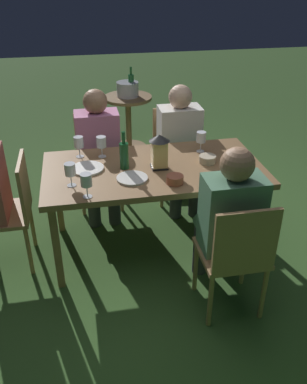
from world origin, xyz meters
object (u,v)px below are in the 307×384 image
wine_glass_d (79,143)px  wine_glass_e (70,170)px  bowl_salad (235,165)px  chair_head_far (12,208)px  person_in_cream (181,143)px  bowl_olives (175,179)px  person_in_pink (99,149)px  side_table (128,114)px  green_bottle_on_table (124,155)px  wine_glass_a (201,138)px  chair_side_right_a (236,253)px  plate_a (87,168)px  plate_b (132,178)px  ice_bucket (128,88)px  wine_glass_c (86,181)px  wine_glass_b (101,143)px  chair_side_left_b (98,155)px  dining_table (153,174)px  person_in_green (228,217)px  bowl_bread (207,159)px  lantern_centerpiece (159,150)px  chair_side_left_a (175,149)px

wine_glass_d → wine_glass_e: (0.07, 0.47, 0.00)m
wine_glass_e → bowl_salad: size_ratio=1.02×
chair_head_far → bowl_salad: bearing=175.6°
chair_head_far → person_in_cream: 1.59m
bowl_olives → person_in_pink: bearing=-62.7°
side_table → green_bottle_on_table: bearing=81.8°
person_in_cream → wine_glass_a: size_ratio=6.80×
chair_side_right_a → person_in_cream: size_ratio=0.76×
plate_a → plate_b: 0.38m
ice_bucket → wine_glass_c: bearing=76.2°
chair_side_right_a → wine_glass_b: wine_glass_b is taller
chair_side_left_b → wine_glass_a: (-0.80, 0.62, 0.36)m
person_in_cream → plate_b: person_in_cream is taller
dining_table → wine_glass_e: bearing=16.6°
wine_glass_d → side_table: bearing=-109.3°
chair_side_left_b → person_in_green: bearing=117.1°
person_in_cream → wine_glass_a: person_in_cream is taller
plate_b → side_table: bearing=-96.8°
wine_glass_a → wine_glass_c: size_ratio=1.00×
wine_glass_d → bowl_bread: (-0.96, 0.29, -0.09)m
lantern_centerpiece → green_bottle_on_table: bearing=-8.6°
chair_side_left_b → chair_side_left_a: 0.74m
person_in_green → green_bottle_on_table: 0.90m
chair_side_right_a → green_bottle_on_table: size_ratio=3.00×
wine_glass_b → bowl_salad: 1.05m
chair_side_right_a → wine_glass_a: bearing=-93.2°
chair_side_left_b → bowl_bread: 1.18m
chair_head_far → plate_b: (-0.89, 0.17, 0.25)m
chair_side_left_a → wine_glass_b: (0.74, 0.57, 0.36)m
dining_table → lantern_centerpiece: 0.21m
green_bottle_on_table → plate_b: 0.22m
person_in_cream → wine_glass_d: bearing=20.4°
person_in_green → wine_glass_e: 1.10m
person_in_pink → chair_side_left_a: bearing=-165.3°
bowl_bread → bowl_salad: (-0.18, 0.13, -0.00)m
wine_glass_c → bowl_bread: (-0.94, -0.36, -0.09)m
chair_side_left_b → wine_glass_d: (0.17, 0.54, 0.36)m
chair_side_right_a → chair_head_far: size_ratio=1.00×
chair_side_left_a → plate_b: (0.56, 0.99, 0.25)m
dining_table → wine_glass_e: size_ratio=9.79×
person_in_green → chair_side_left_a: 1.46m
lantern_centerpiece → ice_bucket: size_ratio=0.77×
bowl_salad → wine_glass_b: bearing=-22.0°
bowl_olives → wine_glass_a: bearing=-123.9°
person_in_cream → side_table: size_ratio=1.72×
person_in_pink → chair_side_left_b: bearing=-90.0°
person_in_green → chair_side_left_a: (-0.00, -1.46, -0.15)m
dining_table → plate_a: size_ratio=6.70×
wine_glass_a → person_in_green: bearing=86.1°
person_in_cream → bowl_olives: bearing=73.3°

